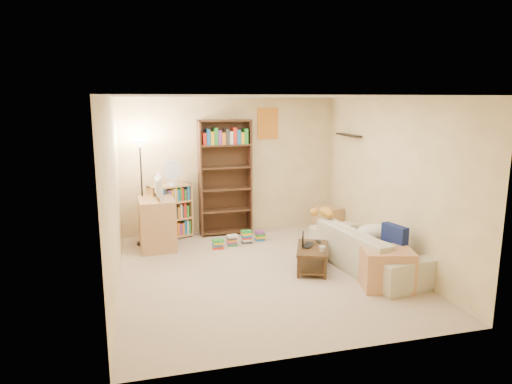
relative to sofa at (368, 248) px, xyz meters
The scene contains 19 objects.
room 2.05m from the sofa, behind, with size 4.50×4.54×2.52m.
sofa is the anchor object (origin of this frame).
navy_pillow 0.54m from the sofa, 69.73° to the right, with size 0.40×0.12×0.36m, color #121C52.
cream_blanket 0.27m from the sofa, 26.17° to the left, with size 0.56×0.40×0.24m, color silver.
tabby_cat 0.94m from the sofa, 116.35° to the left, with size 0.49×0.22×0.17m.
coffee_table 0.84m from the sofa, behind, with size 0.69×0.89×0.35m.
laptop 0.85m from the sofa, 166.67° to the left, with size 0.32×0.35×0.02m, color black.
laptop_screen 0.97m from the sofa, 165.65° to the left, with size 0.01×0.26×0.17m, color white.
mug 0.78m from the sofa, behind, with size 0.12×0.12×0.09m, color silver.
tv_remote 0.73m from the sofa, 151.60° to the left, with size 0.04×0.14×0.02m, color black.
tv_stand 3.45m from the sofa, 149.32° to the left, with size 0.57×0.79×0.85m, color #B17C56.
television 3.52m from the sofa, 149.32° to the left, with size 0.12×0.68×0.39m, color black.
tall_bookshelf 2.96m from the sofa, 126.36° to the left, with size 0.96×0.33×2.11m.
short_bookshelf 3.52m from the sofa, 140.34° to the left, with size 0.82×0.56×0.98m.
desk_fan 3.56m from the sofa, 140.35° to the left, with size 0.35×0.20×0.45m.
floor_lamp 3.93m from the sofa, 147.59° to the left, with size 0.31×0.31×1.81m.
side_table 1.87m from the sofa, 84.78° to the left, with size 0.42×0.42×0.48m, color tan.
end_cabinet 0.72m from the sofa, 98.30° to the right, with size 0.64×0.53×0.53m, color tan.
book_stacks 2.25m from the sofa, 134.61° to the left, with size 0.99×0.40×0.22m.
Camera 1 is at (-1.67, -6.04, 2.46)m, focal length 32.00 mm.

